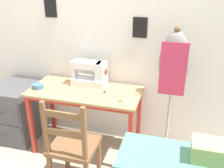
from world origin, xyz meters
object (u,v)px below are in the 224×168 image
object	(u,v)px
scissors	(123,101)
thread_spool_near_machine	(105,92)
wooden_chair	(73,147)
sewing_machine	(91,74)
storage_box	(209,151)
filing_cabinet	(17,112)
dress_form	(173,72)
fabric_bowl	(38,86)

from	to	relation	value
scissors	thread_spool_near_machine	bearing A→B (deg)	153.60
thread_spool_near_machine	wooden_chair	size ratio (longest dim) A/B	0.04
scissors	wooden_chair	size ratio (longest dim) A/B	0.14
sewing_machine	storage_box	size ratio (longest dim) A/B	1.94
scissors	thread_spool_near_machine	distance (m)	0.25
storage_box	thread_spool_near_machine	bearing A→B (deg)	134.42
sewing_machine	storage_box	xyz separation A→B (m)	(1.12, -1.09, 0.07)
scissors	sewing_machine	bearing A→B (deg)	147.41
filing_cabinet	dress_form	bearing A→B (deg)	4.07
fabric_bowl	storage_box	distance (m)	1.85
thread_spool_near_machine	storage_box	size ratio (longest dim) A/B	0.19
scissors	thread_spool_near_machine	xyz separation A→B (m)	(-0.22, 0.11, 0.02)
fabric_bowl	sewing_machine	bearing A→B (deg)	24.43
sewing_machine	storage_box	distance (m)	1.56
sewing_machine	filing_cabinet	world-z (taller)	sewing_machine
wooden_chair	storage_box	xyz separation A→B (m)	(1.04, -0.38, 0.48)
scissors	dress_form	xyz separation A→B (m)	(0.43, 0.26, 0.25)
filing_cabinet	wooden_chair	bearing A→B (deg)	-29.88
fabric_bowl	storage_box	size ratio (longest dim) A/B	0.59
fabric_bowl	thread_spool_near_machine	bearing A→B (deg)	5.54
storage_box	scissors	bearing A→B (deg)	130.12
sewing_machine	filing_cabinet	xyz separation A→B (m)	(-0.91, -0.14, -0.53)
sewing_machine	fabric_bowl	distance (m)	0.57
thread_spool_near_machine	dress_form	distance (m)	0.70
fabric_bowl	wooden_chair	distance (m)	0.82
dress_form	storage_box	size ratio (longest dim) A/B	7.24
fabric_bowl	wooden_chair	xyz separation A→B (m)	(0.59, -0.48, -0.31)
scissors	wooden_chair	world-z (taller)	wooden_chair
fabric_bowl	scissors	distance (m)	0.94
fabric_bowl	wooden_chair	size ratio (longest dim) A/B	0.12
sewing_machine	thread_spool_near_machine	distance (m)	0.28
fabric_bowl	filing_cabinet	world-z (taller)	fabric_bowl
sewing_machine	dress_form	size ratio (longest dim) A/B	0.27
sewing_machine	fabric_bowl	world-z (taller)	sewing_machine
wooden_chair	filing_cabinet	xyz separation A→B (m)	(-0.99, 0.57, -0.12)
filing_cabinet	thread_spool_near_machine	bearing A→B (deg)	-1.16
dress_form	storage_box	distance (m)	1.11
sewing_machine	wooden_chair	xyz separation A→B (m)	(0.08, -0.71, -0.41)
dress_form	storage_box	bearing A→B (deg)	-76.24
sewing_machine	dress_form	xyz separation A→B (m)	(0.85, -0.01, 0.12)
storage_box	wooden_chair	bearing A→B (deg)	159.72
filing_cabinet	dress_form	xyz separation A→B (m)	(1.76, 0.13, 0.66)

